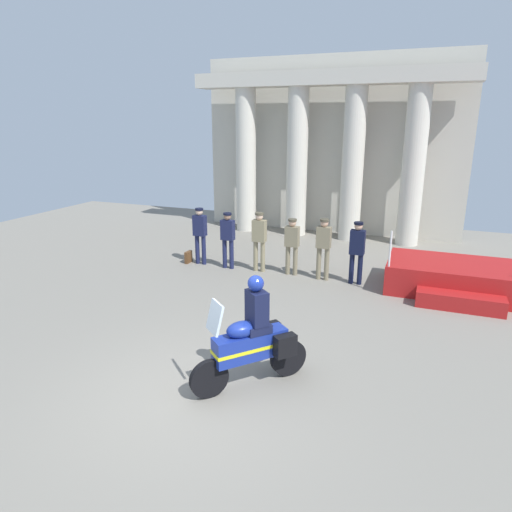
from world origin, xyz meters
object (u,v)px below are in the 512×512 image
Objects in this scene: officer_in_row_1 at (228,236)px; officer_in_row_2 at (259,237)px; officer_in_row_5 at (357,248)px; briefcase_on_ground at (188,257)px; officer_in_row_3 at (292,242)px; motorcycle_with_rider at (254,340)px; reviewing_stand at (459,279)px; officer_in_row_4 at (323,244)px; officer_in_row_0 at (200,231)px.

officer_in_row_1 is 0.95m from officer_in_row_2.
briefcase_on_ground is (-5.09, 0.01, -0.81)m from officer_in_row_5.
motorcycle_with_rider reaches higher than officer_in_row_3.
reviewing_stand is 2.06× the size of officer_in_row_4.
officer_in_row_5 is at bearing -179.00° from officer_in_row_1.
officer_in_row_0 is 4.68m from officer_in_row_5.
reviewing_stand is 5.37m from officer_in_row_2.
officer_in_row_0 is 1.02× the size of officer_in_row_5.
officer_in_row_0 is 3.78m from officer_in_row_4.
officer_in_row_1 is 1.58m from briefcase_on_ground.
officer_in_row_0 reaches higher than officer_in_row_5.
officer_in_row_4 is (3.78, -0.05, -0.01)m from officer_in_row_0.
briefcase_on_ground is at bearing -0.77° from officer_in_row_1.
reviewing_stand is 2.10× the size of officer_in_row_1.
officer_in_row_5 is 5.54m from motorcycle_with_rider.
officer_in_row_1 reaches higher than reviewing_stand.
reviewing_stand reaches higher than briefcase_on_ground.
motorcycle_with_rider reaches higher than officer_in_row_0.
officer_in_row_3 is at bearing -176.35° from officer_in_row_2.
reviewing_stand is 6.31m from officer_in_row_1.
reviewing_stand is at bearing -174.75° from officer_in_row_4.
officer_in_row_5 reaches higher than officer_in_row_1.
officer_in_row_5 is at bearing 179.51° from officer_in_row_2.
reviewing_stand is 2.18× the size of officer_in_row_3.
officer_in_row_2 is at bearing 3.65° from officer_in_row_3.
officer_in_row_3 is 0.95× the size of officer_in_row_5.
officer_in_row_2 reaches higher than officer_in_row_4.
briefcase_on_ground is at bearing -177.96° from reviewing_stand.
briefcase_on_ground is at bearing 2.31° from officer_in_row_3.
reviewing_stand is 2.04× the size of officer_in_row_0.
officer_in_row_3 is at bearing -175.50° from officer_in_row_1.
officer_in_row_1 is at bearing -1.42° from briefcase_on_ground.
officer_in_row_4 is at bearing 174.40° from officer_in_row_3.
officer_in_row_2 is (0.95, 0.08, 0.04)m from officer_in_row_1.
officer_in_row_0 is 2.86m from officer_in_row_3.
officer_in_row_4 is at bearing -175.40° from reviewing_stand.
officer_in_row_3 is at bearing -2.68° from officer_in_row_5.
officer_in_row_2 is 0.96m from officer_in_row_3.
reviewing_stand is 4.41m from officer_in_row_3.
briefcase_on_ground is at bearing 0.57° from officer_in_row_4.
officer_in_row_3 is 1.82m from officer_in_row_5.
officer_in_row_5 is (4.68, -0.06, -0.02)m from officer_in_row_0.
officer_in_row_4 reaches higher than officer_in_row_3.
officer_in_row_0 is at bearing 0.64° from officer_in_row_2.
officer_in_row_1 is 1.03× the size of officer_in_row_3.
officer_in_row_4 is (1.88, -0.05, -0.01)m from officer_in_row_2.
officer_in_row_4 is at bearing 0.33° from officer_in_row_5.
officer_in_row_0 reaches higher than officer_in_row_4.
reviewing_stand is 2.08× the size of officer_in_row_5.
officer_in_row_1 is 1.91m from officer_in_row_3.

